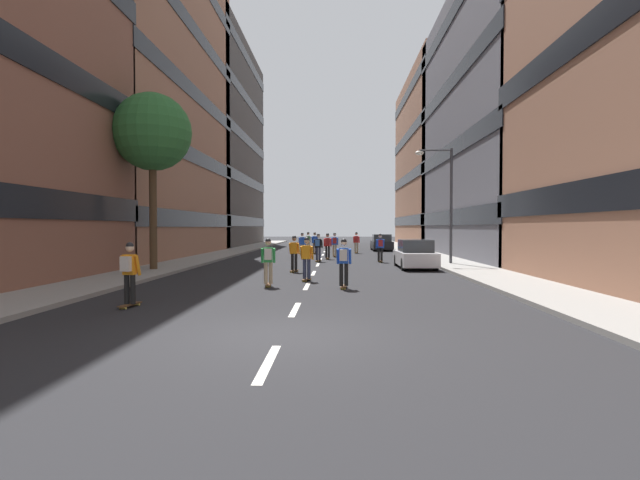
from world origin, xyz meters
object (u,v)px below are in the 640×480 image
(streetlamp_right, at_px, (445,193))
(skater_0, at_px, (315,242))
(parked_car_mid, at_px, (415,255))
(skater_6, at_px, (344,260))
(parked_car_near, at_px, (382,243))
(street_tree_near, at_px, (152,133))
(skater_5, at_px, (268,259))
(skater_9, at_px, (318,246))
(skater_12, at_px, (129,270))
(skater_11, at_px, (308,241))
(skater_10, at_px, (380,246))
(skater_1, at_px, (335,243))
(skater_4, at_px, (294,252))
(skater_2, at_px, (356,241))
(skater_3, at_px, (328,244))
(skater_7, at_px, (307,257))
(skater_8, at_px, (302,243))

(streetlamp_right, height_order, skater_0, streetlamp_right)
(parked_car_mid, distance_m, skater_6, 9.42)
(parked_car_near, height_order, parked_car_mid, same)
(street_tree_near, relative_size, skater_5, 4.81)
(skater_9, height_order, skater_12, same)
(skater_11, relative_size, skater_12, 1.00)
(skater_10, relative_size, skater_12, 1.00)
(parked_car_mid, bearing_deg, skater_10, 108.97)
(streetlamp_right, relative_size, skater_1, 3.65)
(parked_car_near, height_order, skater_12, skater_12)
(skater_4, xyz_separation_m, skater_9, (0.89, 6.97, 0.03))
(parked_car_mid, relative_size, skater_6, 2.47)
(parked_car_mid, height_order, skater_2, skater_2)
(skater_0, xyz_separation_m, skater_4, (-0.27, -15.72, 0.00))
(street_tree_near, distance_m, skater_12, 12.25)
(skater_6, bearing_deg, parked_car_near, 81.93)
(skater_3, xyz_separation_m, skater_7, (-0.59, -13.20, -0.03))
(skater_6, distance_m, skater_11, 23.93)
(parked_car_mid, relative_size, skater_2, 2.47)
(skater_10, bearing_deg, skater_6, -100.82)
(street_tree_near, distance_m, skater_5, 10.30)
(skater_0, relative_size, skater_10, 1.00)
(skater_4, bearing_deg, skater_11, 91.22)
(skater_4, xyz_separation_m, skater_12, (-3.56, -10.38, 0.03))
(streetlamp_right, xyz_separation_m, skater_7, (-7.33, -8.09, -3.15))
(parked_car_mid, xyz_separation_m, skater_1, (-4.32, 9.52, 0.32))
(parked_car_mid, xyz_separation_m, skater_8, (-6.71, 9.68, 0.29))
(parked_car_mid, height_order, skater_8, skater_8)
(skater_12, bearing_deg, skater_10, 63.95)
(skater_12, bearing_deg, skater_4, 71.05)
(street_tree_near, distance_m, skater_2, 20.82)
(streetlamp_right, xyz_separation_m, skater_1, (-6.27, 7.67, -3.12))
(street_tree_near, height_order, skater_2, street_tree_near)
(skater_3, xyz_separation_m, skater_5, (-1.89, -15.07, 0.00))
(skater_5, relative_size, skater_7, 1.00)
(streetlamp_right, height_order, skater_7, streetlamp_right)
(skater_3, bearing_deg, skater_5, -97.13)
(skater_7, xyz_separation_m, skater_8, (-1.34, 15.92, 0.00))
(skater_2, relative_size, skater_7, 1.00)
(skater_9, bearing_deg, skater_2, 74.21)
(skater_8, distance_m, skater_11, 5.53)
(skater_0, distance_m, skater_12, 26.38)
(skater_2, xyz_separation_m, skater_3, (-2.26, -7.52, 0.00))
(skater_2, distance_m, skater_3, 7.85)
(streetlamp_right, bearing_deg, skater_6, -119.39)
(skater_1, bearing_deg, streetlamp_right, -50.74)
(parked_car_near, relative_size, skater_2, 2.47)
(skater_11, bearing_deg, skater_1, -68.10)
(skater_3, distance_m, skater_12, 20.38)
(skater_3, distance_m, skater_9, 2.46)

